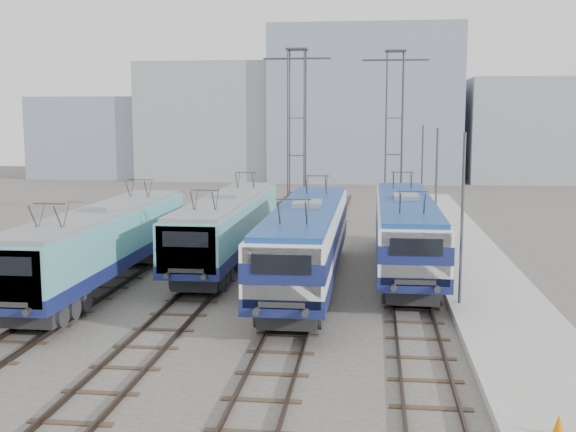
{
  "coord_description": "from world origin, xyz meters",
  "views": [
    {
      "loc": [
        5.16,
        -26.32,
        7.58
      ],
      "look_at": [
        1.19,
        7.0,
        2.96
      ],
      "focal_mm": 45.0,
      "sensor_mm": 36.0,
      "label": 1
    }
  ],
  "objects_px": {
    "locomotive_far_left": "(101,241)",
    "safety_cone": "(559,425)",
    "catenary_tower_west": "(297,131)",
    "mast_front": "(462,223)",
    "catenary_tower_east": "(394,131)",
    "mast_mid": "(436,191)",
    "locomotive_center_left": "(228,224)",
    "mast_rear": "(422,174)",
    "locomotive_far_right": "(406,227)",
    "locomotive_center_right": "(307,237)"
  },
  "relations": [
    {
      "from": "catenary_tower_west",
      "to": "catenary_tower_east",
      "type": "height_order",
      "value": "same"
    },
    {
      "from": "locomotive_far_left",
      "to": "catenary_tower_east",
      "type": "distance_m",
      "value": 24.5
    },
    {
      "from": "catenary_tower_east",
      "to": "mast_front",
      "type": "height_order",
      "value": "catenary_tower_east"
    },
    {
      "from": "catenary_tower_east",
      "to": "mast_front",
      "type": "relative_size",
      "value": 1.71
    },
    {
      "from": "locomotive_far_left",
      "to": "safety_cone",
      "type": "height_order",
      "value": "locomotive_far_left"
    },
    {
      "from": "locomotive_far_right",
      "to": "mast_front",
      "type": "relative_size",
      "value": 2.54
    },
    {
      "from": "locomotive_center_left",
      "to": "mast_rear",
      "type": "relative_size",
      "value": 2.45
    },
    {
      "from": "locomotive_far_left",
      "to": "mast_front",
      "type": "height_order",
      "value": "mast_front"
    },
    {
      "from": "catenary_tower_east",
      "to": "locomotive_far_left",
      "type": "bearing_deg",
      "value": -123.37
    },
    {
      "from": "catenary_tower_west",
      "to": "locomotive_far_right",
      "type": "bearing_deg",
      "value": -62.85
    },
    {
      "from": "locomotive_far_left",
      "to": "catenary_tower_west",
      "type": "relative_size",
      "value": 1.44
    },
    {
      "from": "locomotive_far_right",
      "to": "catenary_tower_east",
      "type": "relative_size",
      "value": 1.48
    },
    {
      "from": "locomotive_far_left",
      "to": "mast_rear",
      "type": "xyz_separation_m",
      "value": [
        15.35,
        22.12,
        1.34
      ]
    },
    {
      "from": "mast_rear",
      "to": "mast_front",
      "type": "bearing_deg",
      "value": -90.0
    },
    {
      "from": "catenary_tower_east",
      "to": "mast_mid",
      "type": "xyz_separation_m",
      "value": [
        2.1,
        -10.0,
        -3.14
      ]
    },
    {
      "from": "locomotive_center_left",
      "to": "safety_cone",
      "type": "height_order",
      "value": "locomotive_center_left"
    },
    {
      "from": "locomotive_far_right",
      "to": "locomotive_far_left",
      "type": "bearing_deg",
      "value": -159.84
    },
    {
      "from": "locomotive_center_left",
      "to": "catenary_tower_east",
      "type": "distance_m",
      "value": 17.39
    },
    {
      "from": "locomotive_center_left",
      "to": "catenary_tower_east",
      "type": "xyz_separation_m",
      "value": [
        8.75,
        14.34,
        4.5
      ]
    },
    {
      "from": "locomotive_center_right",
      "to": "safety_cone",
      "type": "distance_m",
      "value": 16.77
    },
    {
      "from": "locomotive_far_left",
      "to": "mast_mid",
      "type": "height_order",
      "value": "mast_mid"
    },
    {
      "from": "catenary_tower_west",
      "to": "catenary_tower_east",
      "type": "xyz_separation_m",
      "value": [
        6.5,
        2.0,
        0.0
      ]
    },
    {
      "from": "catenary_tower_west",
      "to": "mast_front",
      "type": "bearing_deg",
      "value": -66.73
    },
    {
      "from": "mast_rear",
      "to": "catenary_tower_east",
      "type": "bearing_deg",
      "value": -136.4
    },
    {
      "from": "locomotive_far_left",
      "to": "mast_rear",
      "type": "bearing_deg",
      "value": 55.24
    },
    {
      "from": "locomotive_center_right",
      "to": "locomotive_center_left",
      "type": "bearing_deg",
      "value": 134.46
    },
    {
      "from": "locomotive_center_right",
      "to": "safety_cone",
      "type": "xyz_separation_m",
      "value": [
        7.22,
        -15.03,
        -1.74
      ]
    },
    {
      "from": "locomotive_center_left",
      "to": "mast_front",
      "type": "relative_size",
      "value": 2.45
    },
    {
      "from": "catenary_tower_west",
      "to": "mast_mid",
      "type": "distance_m",
      "value": 12.16
    },
    {
      "from": "locomotive_center_left",
      "to": "safety_cone",
      "type": "bearing_deg",
      "value": -59.15
    },
    {
      "from": "locomotive_far_right",
      "to": "mast_mid",
      "type": "xyz_separation_m",
      "value": [
        1.85,
        5.16,
        1.23
      ]
    },
    {
      "from": "catenary_tower_east",
      "to": "safety_cone",
      "type": "distance_m",
      "value": 34.63
    },
    {
      "from": "locomotive_center_right",
      "to": "catenary_tower_west",
      "type": "bearing_deg",
      "value": 97.57
    },
    {
      "from": "locomotive_center_left",
      "to": "catenary_tower_east",
      "type": "bearing_deg",
      "value": 58.61
    },
    {
      "from": "locomotive_far_right",
      "to": "safety_cone",
      "type": "bearing_deg",
      "value": -81.76
    },
    {
      "from": "locomotive_far_left",
      "to": "locomotive_center_left",
      "type": "height_order",
      "value": "locomotive_far_left"
    },
    {
      "from": "catenary_tower_east",
      "to": "mast_mid",
      "type": "height_order",
      "value": "catenary_tower_east"
    },
    {
      "from": "locomotive_center_left",
      "to": "catenary_tower_west",
      "type": "relative_size",
      "value": 1.43
    },
    {
      "from": "locomotive_center_right",
      "to": "mast_rear",
      "type": "distance_m",
      "value": 21.9
    },
    {
      "from": "mast_front",
      "to": "mast_mid",
      "type": "xyz_separation_m",
      "value": [
        0.0,
        12.0,
        0.0
      ]
    },
    {
      "from": "locomotive_center_right",
      "to": "mast_front",
      "type": "bearing_deg",
      "value": -25.83
    },
    {
      "from": "locomotive_center_left",
      "to": "mast_mid",
      "type": "height_order",
      "value": "mast_mid"
    },
    {
      "from": "locomotive_center_right",
      "to": "catenary_tower_east",
      "type": "bearing_deg",
      "value": 77.34
    },
    {
      "from": "mast_rear",
      "to": "safety_cone",
      "type": "bearing_deg",
      "value": -88.61
    },
    {
      "from": "locomotive_far_right",
      "to": "safety_cone",
      "type": "relative_size",
      "value": 34.6
    },
    {
      "from": "mast_mid",
      "to": "catenary_tower_east",
      "type": "bearing_deg",
      "value": 101.86
    },
    {
      "from": "catenary_tower_west",
      "to": "mast_front",
      "type": "relative_size",
      "value": 1.71
    },
    {
      "from": "locomotive_center_left",
      "to": "locomotive_far_right",
      "type": "height_order",
      "value": "locomotive_far_right"
    },
    {
      "from": "locomotive_center_right",
      "to": "safety_cone",
      "type": "bearing_deg",
      "value": -64.34
    },
    {
      "from": "catenary_tower_east",
      "to": "mast_mid",
      "type": "distance_m",
      "value": 10.69
    }
  ]
}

